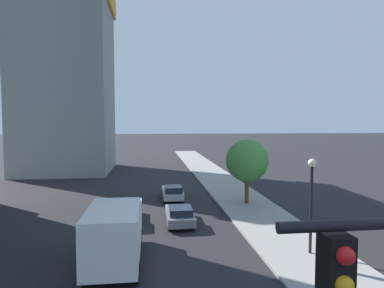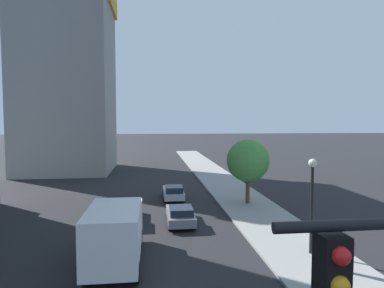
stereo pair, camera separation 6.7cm
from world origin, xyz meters
name	(u,v)px [view 1 (the left image)]	position (x,y,z in m)	size (l,w,h in m)	color
sidewalk	(277,231)	(8.26, 20.00, 0.07)	(4.89, 120.00, 0.15)	gray
construction_building	(66,69)	(-11.99, 49.99, 14.90)	(22.57, 20.73, 35.54)	gray
street_lamp	(311,191)	(8.56, 15.97, 3.57)	(0.44, 0.44, 5.14)	black
street_tree	(247,161)	(8.34, 27.37, 3.88)	(3.70, 3.70, 5.60)	brown
car_gray	(180,215)	(2.02, 22.44, 0.68)	(1.86, 4.33, 1.36)	slate
car_green	(126,213)	(-1.79, 23.40, 0.66)	(1.80, 4.54, 1.31)	#1E6638
car_silver	(173,192)	(2.02, 30.17, 0.68)	(1.83, 4.45, 1.39)	#B7B7BC
box_truck	(115,231)	(-1.79, 16.03, 1.75)	(2.47, 6.80, 3.12)	silver
pedestrian_purple_shirt	(350,255)	(9.31, 13.47, 1.02)	(0.34, 0.34, 1.70)	#38334C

